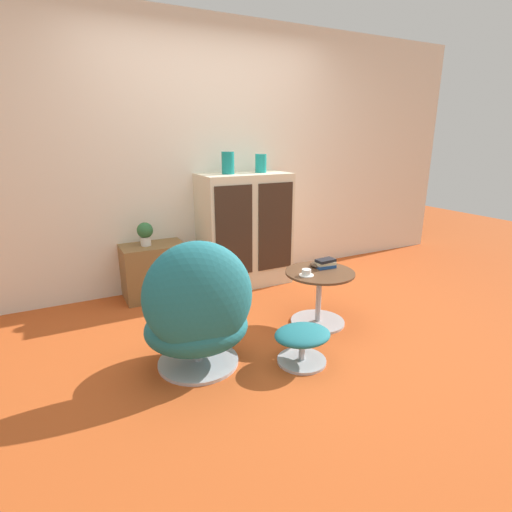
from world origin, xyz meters
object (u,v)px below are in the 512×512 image
Objects in this scene: teacup at (306,273)px; bowl at (319,265)px; coffee_table at (319,294)px; vase_inner_left at (261,163)px; tv_console at (155,271)px; potted_plant at (145,232)px; sideboard at (245,230)px; egg_chair at (198,313)px; ottoman at (302,339)px; book_stack at (325,263)px; vase_leftmost at (228,163)px.

teacup is 0.80× the size of bowl.
coffee_table is 3.08× the size of vase_inner_left.
tv_console is 2.67× the size of potted_plant.
sideboard is 1.96× the size of tv_console.
teacup is (-0.03, -1.18, -0.10)m from sideboard.
egg_chair is 4.17× the size of potted_plant.
sideboard is at bearing 77.99° from ottoman.
potted_plant reaches higher than bowl.
book_stack is at bearing 31.44° from coffee_table.
ottoman is (0.65, -0.25, -0.23)m from egg_chair.
potted_plant is at bearing 90.31° from egg_chair.
teacup reaches higher than ottoman.
book_stack reaches higher than coffee_table.
teacup is at bearing -53.78° from tv_console.
coffee_table reaches higher than ottoman.
book_stack is (0.10, 0.06, 0.23)m from coffee_table.
tv_console is 1.41m from egg_chair.
book_stack is (0.25, 0.09, 0.02)m from teacup.
potted_plant is 1.52× the size of bowl.
book_stack is 0.06m from bowl.
egg_chair is at bearing -126.42° from sideboard.
vase_leftmost is at bearing 180.00° from vase_inner_left.
ottoman is 1.84m from potted_plant.
ottoman is at bearing -108.27° from vase_inner_left.
ottoman is 2.19× the size of vase_inner_left.
ottoman is 1.99m from vase_inner_left.
bowl reaches higher than coffee_table.
vase_leftmost is at bearing 58.68° from egg_chair.
bowl is (-0.00, -1.05, -0.77)m from vase_inner_left.
teacup is at bearing -52.05° from potted_plant.
vase_leftmost is 1.46× the size of bowl.
vase_inner_left reaches higher than book_stack.
bowl is at bearing 123.21° from book_stack.
vase_leftmost reaches higher than coffee_table.
vase_leftmost is at bearing -3.74° from potted_plant.
sideboard is at bearing 101.17° from book_stack.
coffee_table is at bearing 9.91° from egg_chair.
tv_console is 1.48× the size of ottoman.
vase_leftmost is (-0.29, 1.15, 0.99)m from coffee_table.
bowl is at bearing 31.81° from teacup.
ottoman is 1.93m from vase_leftmost.
teacup is at bearing 53.80° from ottoman.
teacup is (0.96, 0.16, 0.07)m from egg_chair.
ottoman is at bearing -133.47° from bowl.
teacup is at bearing -148.19° from bowl.
teacup reaches higher than bowl.
sideboard is 1.18m from teacup.
ottoman is (0.60, -1.65, -0.08)m from tv_console.
egg_chair reaches higher than ottoman.
sideboard is at bearing 95.83° from coffee_table.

